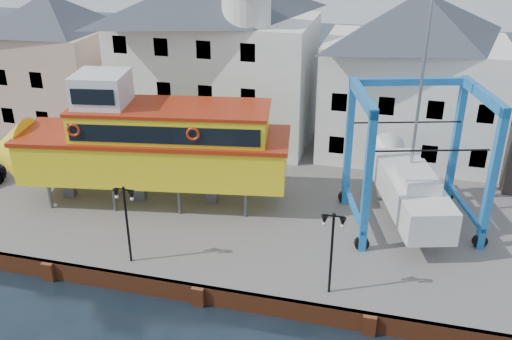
# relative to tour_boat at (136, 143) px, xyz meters

# --- Properties ---
(ground) EXTENTS (140.00, 140.00, 0.00)m
(ground) POSITION_rel_tour_boat_xyz_m (6.31, -7.40, -4.68)
(ground) COLOR black
(ground) RESTS_ON ground
(hardstanding) EXTENTS (44.00, 22.00, 1.00)m
(hardstanding) POSITION_rel_tour_boat_xyz_m (6.31, 3.60, -4.18)
(hardstanding) COLOR #625A54
(hardstanding) RESTS_ON ground
(quay_wall) EXTENTS (44.00, 0.47, 1.00)m
(quay_wall) POSITION_rel_tour_boat_xyz_m (6.31, -7.30, -4.18)
(quay_wall) COLOR brown
(quay_wall) RESTS_ON ground
(building_pink) EXTENTS (8.00, 7.00, 10.30)m
(building_pink) POSITION_rel_tour_boat_xyz_m (-11.69, 10.59, 1.47)
(building_pink) COLOR tan
(building_pink) RESTS_ON hardstanding
(building_white_main) EXTENTS (14.00, 8.30, 14.00)m
(building_white_main) POSITION_rel_tour_boat_xyz_m (1.44, 10.99, 2.66)
(building_white_main) COLOR silver
(building_white_main) RESTS_ON hardstanding
(building_white_right) EXTENTS (12.00, 8.00, 11.20)m
(building_white_right) POSITION_rel_tour_boat_xyz_m (15.31, 11.59, 1.92)
(building_white_right) COLOR silver
(building_white_right) RESTS_ON hardstanding
(lamp_post_left) EXTENTS (1.12, 0.32, 4.20)m
(lamp_post_left) POSITION_rel_tour_boat_xyz_m (2.31, -6.20, -0.51)
(lamp_post_left) COLOR black
(lamp_post_left) RESTS_ON hardstanding
(lamp_post_right) EXTENTS (1.12, 0.32, 4.20)m
(lamp_post_right) POSITION_rel_tour_boat_xyz_m (12.31, -6.20, -0.51)
(lamp_post_right) COLOR black
(lamp_post_right) RESTS_ON hardstanding
(tour_boat) EXTENTS (18.38, 7.15, 7.81)m
(tour_boat) POSITION_rel_tour_boat_xyz_m (0.00, 0.00, 0.00)
(tour_boat) COLOR #59595E
(tour_boat) RESTS_ON hardstanding
(travel_lift) EXTENTS (8.20, 10.18, 14.91)m
(travel_lift) POSITION_rel_tour_boat_xyz_m (15.45, 1.91, -1.20)
(travel_lift) COLOR #1C4DA2
(travel_lift) RESTS_ON hardstanding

